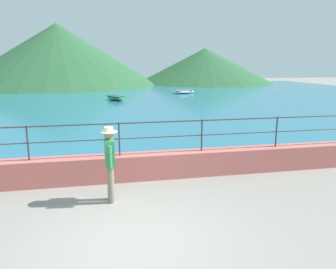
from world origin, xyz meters
The scene contains 9 objects.
ground_plane centered at (0.00, 0.00, 0.00)m, with size 120.00×120.00×0.00m, color gray.
promenade_wall centered at (0.00, 3.20, 0.35)m, with size 20.00×0.56×0.70m, color #BC605B.
railing centered at (0.00, 3.20, 1.34)m, with size 18.44×0.04×0.90m.
lake_water centered at (0.00, 25.84, 0.03)m, with size 64.00×44.32×0.06m, color #236B89.
hill_main centered at (-6.14, 43.94, 4.30)m, with size 27.89×27.89×8.61m, color #285633.
hill_secondary centered at (15.98, 45.23, 2.73)m, with size 21.67×21.67×5.45m, color #285633.
person_walking centered at (-0.30, 1.83, 0.98)m, with size 0.38×0.57×1.75m.
boat_0 centered at (7.91, 27.33, 0.26)m, with size 2.40×1.18×0.36m.
boat_2 centered at (0.76, 22.51, 0.26)m, with size 1.84×2.46×1.62m.
Camera 1 is at (-0.43, -5.32, 3.13)m, focal length 34.68 mm.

